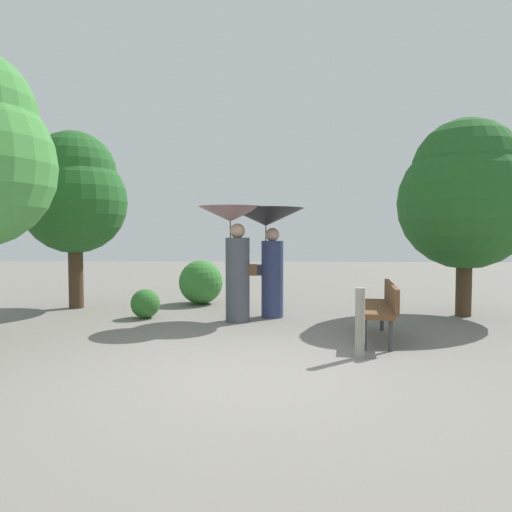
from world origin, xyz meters
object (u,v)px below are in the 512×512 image
(person_left, at_px, (234,243))
(tree_mid_left, at_px, (74,193))
(person_right, at_px, (268,234))
(park_bench, at_px, (380,305))
(tree_near_right, at_px, (466,193))
(path_marker_post, at_px, (360,323))

(person_left, distance_m, tree_mid_left, 3.82)
(person_right, bearing_deg, park_bench, -135.11)
(tree_near_right, distance_m, path_marker_post, 4.36)
(path_marker_post, bearing_deg, tree_near_right, 50.61)
(path_marker_post, bearing_deg, tree_mid_left, 144.67)
(tree_mid_left, height_order, path_marker_post, tree_mid_left)
(tree_near_right, bearing_deg, person_left, -170.76)
(tree_mid_left, bearing_deg, person_left, -21.49)
(path_marker_post, bearing_deg, park_bench, 64.74)
(park_bench, bearing_deg, person_right, -128.68)
(tree_mid_left, xyz_separation_m, path_marker_post, (5.21, -3.69, -1.96))
(tree_near_right, bearing_deg, person_right, -176.24)
(person_right, distance_m, tree_mid_left, 4.20)
(person_left, xyz_separation_m, tree_near_right, (4.29, 0.70, 0.93))
(tree_near_right, relative_size, tree_mid_left, 1.01)
(person_left, height_order, tree_near_right, tree_near_right)
(park_bench, bearing_deg, tree_near_right, 143.17)
(person_left, relative_size, park_bench, 1.31)
(person_left, relative_size, path_marker_post, 2.29)
(person_left, distance_m, path_marker_post, 3.10)
(park_bench, distance_m, tree_near_right, 3.38)
(person_left, distance_m, park_bench, 2.77)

